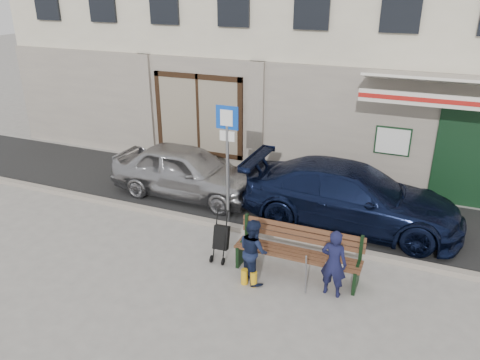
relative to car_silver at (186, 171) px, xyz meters
The scene contains 10 objects.
ground 3.79m from the car_silver, 47.84° to the right, with size 80.00×80.00×0.00m, color #9E9991.
asphalt_lane 2.61m from the car_silver, ahead, with size 60.00×3.20×0.01m, color #282828.
curb 2.87m from the car_silver, 26.79° to the right, with size 60.00×0.18×0.12m, color #9E9384.
car_silver is the anchor object (origin of this frame).
car_navy 4.20m from the car_silver, ahead, with size 1.98×4.88×1.42m, color black.
parking_sign 2.21m from the car_silver, 30.99° to the right, with size 0.51×0.08×2.75m.
bench 4.34m from the car_silver, 33.40° to the right, with size 2.40×1.17×0.98m.
man 5.20m from the car_silver, 31.85° to the right, with size 0.47×0.31×1.28m, color #141637.
woman 4.12m from the car_silver, 44.05° to the right, with size 0.61×0.47×1.25m, color #131B36.
stroller 3.24m from the car_silver, 49.14° to the right, with size 0.31×0.44×1.03m.
Camera 1 is at (3.07, -6.99, 5.15)m, focal length 35.00 mm.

